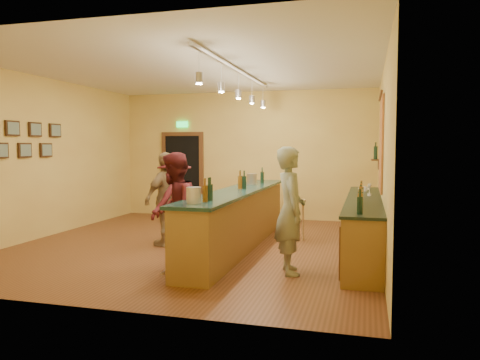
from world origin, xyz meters
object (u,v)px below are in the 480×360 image
(bar_stool, at_px, (296,207))
(bartender, at_px, (290,210))
(customer_c, at_px, (175,200))
(back_counter, at_px, (364,225))
(tasting_bar, at_px, (238,214))
(customer_a, at_px, (174,210))
(customer_b, at_px, (167,199))

(bar_stool, bearing_deg, bartender, -83.40)
(customer_c, bearing_deg, back_counter, 115.96)
(tasting_bar, distance_m, customer_a, 1.72)
(tasting_bar, relative_size, customer_c, 3.08)
(customer_a, xyz_separation_m, customer_b, (-0.76, 1.45, -0.01))
(bartender, distance_m, customer_a, 1.73)
(customer_a, relative_size, bar_stool, 2.18)
(back_counter, bearing_deg, tasting_bar, -175.26)
(back_counter, distance_m, customer_a, 3.29)
(customer_c, xyz_separation_m, bar_stool, (2.10, 0.99, -0.17))
(tasting_bar, bearing_deg, bar_stool, 45.51)
(customer_b, height_order, bar_stool, customer_b)
(customer_b, bearing_deg, bartender, 86.95)
(back_counter, xyz_separation_m, customer_a, (-2.73, -1.79, 0.38))
(bar_stool, bearing_deg, back_counter, -29.58)
(customer_a, distance_m, bar_stool, 2.91)
(tasting_bar, height_order, customer_a, customer_a)
(bartender, relative_size, customer_c, 1.10)
(customer_a, distance_m, customer_b, 1.63)
(customer_a, height_order, customer_c, customer_a)
(back_counter, height_order, customer_b, customer_b)
(back_counter, bearing_deg, bar_stool, 150.42)
(back_counter, distance_m, bartender, 1.96)
(customer_a, relative_size, customer_c, 1.05)
(bartender, height_order, customer_a, bartender)
(tasting_bar, distance_m, customer_b, 1.34)
(tasting_bar, bearing_deg, bartender, -50.96)
(back_counter, relative_size, tasting_bar, 0.89)
(customer_b, bearing_deg, back_counter, 119.91)
(tasting_bar, relative_size, customer_a, 2.94)
(tasting_bar, relative_size, customer_b, 2.97)
(bar_stool, bearing_deg, tasting_bar, -134.49)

